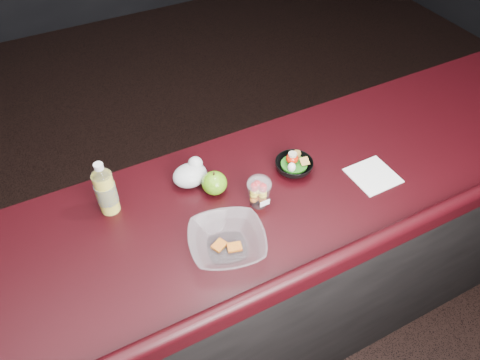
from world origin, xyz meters
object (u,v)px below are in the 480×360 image
lemonade_bottle (106,191)px  takeout_bowl (227,242)px  snack_bowl (294,165)px  fruit_cup (259,191)px  green_apple (214,183)px

lemonade_bottle → takeout_bowl: size_ratio=0.70×
lemonade_bottle → snack_bowl: 0.67m
snack_bowl → lemonade_bottle: bearing=169.1°
lemonade_bottle → takeout_bowl: bearing=-49.7°
lemonade_bottle → fruit_cup: 0.51m
lemonade_bottle → green_apple: (0.35, -0.09, -0.05)m
takeout_bowl → green_apple: bearing=73.7°
snack_bowl → takeout_bowl: size_ratio=0.60×
lemonade_bottle → fruit_cup: lemonade_bottle is taller
fruit_cup → green_apple: bearing=131.8°
lemonade_bottle → green_apple: lemonade_bottle is taller
fruit_cup → takeout_bowl: 0.22m
green_apple → fruit_cup: bearing=-48.2°
green_apple → snack_bowl: size_ratio=0.52×
fruit_cup → snack_bowl: bearing=23.5°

